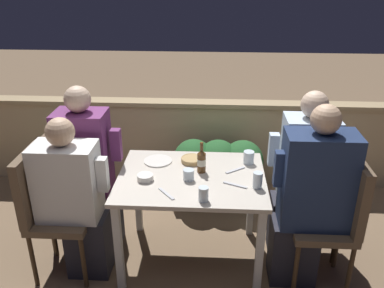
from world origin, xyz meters
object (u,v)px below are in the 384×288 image
(person_purple_stripe, at_px, (90,170))
(person_navy_jumper, at_px, (310,199))
(person_white_polo, at_px, (75,200))
(chair_left_far, at_px, (66,180))
(person_blue_shirt, at_px, (301,176))
(chair_left_near, at_px, (47,203))
(potted_plant, at_px, (55,162))
(beer_bottle, at_px, (201,161))
(chair_right_far, at_px, (327,188))
(chair_right_near, at_px, (338,211))

(person_purple_stripe, relative_size, person_navy_jumper, 1.00)
(person_white_polo, distance_m, chair_left_far, 0.37)
(person_white_polo, relative_size, person_blue_shirt, 0.92)
(chair_left_near, distance_m, potted_plant, 1.04)
(person_purple_stripe, bearing_deg, person_navy_jumper, -11.39)
(chair_left_far, xyz_separation_m, person_blue_shirt, (1.78, -0.01, 0.09))
(person_navy_jumper, relative_size, beer_bottle, 5.79)
(chair_left_near, bearing_deg, person_navy_jumper, 0.23)
(potted_plant, bearing_deg, chair_right_far, -15.61)
(beer_bottle, bearing_deg, chair_left_near, -167.83)
(person_white_polo, distance_m, chair_right_far, 1.83)
(person_purple_stripe, height_order, potted_plant, person_purple_stripe)
(chair_right_far, relative_size, person_blue_shirt, 0.73)
(person_purple_stripe, height_order, person_blue_shirt, person_purple_stripe)
(chair_left_near, distance_m, chair_left_far, 0.33)
(chair_right_near, bearing_deg, person_white_polo, -179.77)
(chair_left_far, distance_m, person_purple_stripe, 0.22)
(chair_right_far, xyz_separation_m, person_blue_shirt, (-0.20, -0.00, 0.09))
(chair_left_near, xyz_separation_m, person_navy_jumper, (1.80, 0.01, 0.09))
(chair_left_near, relative_size, person_purple_stripe, 0.72)
(person_purple_stripe, xyz_separation_m, chair_right_near, (1.78, -0.32, -0.10))
(person_navy_jumper, height_order, beer_bottle, person_navy_jumper)
(person_white_polo, xyz_separation_m, potted_plant, (-0.53, 0.97, -0.21))
(person_white_polo, xyz_separation_m, chair_right_far, (1.80, 0.32, -0.03))
(chair_right_far, distance_m, beer_bottle, 0.97)
(chair_left_near, height_order, potted_plant, chair_left_near)
(chair_right_near, distance_m, chair_right_far, 0.31)
(person_white_polo, xyz_separation_m, chair_left_far, (-0.18, 0.33, -0.03))
(person_purple_stripe, xyz_separation_m, chair_right_far, (1.78, -0.01, -0.10))
(person_blue_shirt, bearing_deg, person_white_polo, -168.82)
(chair_left_far, xyz_separation_m, chair_right_far, (1.98, -0.01, 0.00))
(chair_left_near, bearing_deg, chair_left_far, 85.91)
(person_white_polo, height_order, beer_bottle, person_white_polo)
(person_blue_shirt, bearing_deg, chair_left_far, 179.70)
(beer_bottle, bearing_deg, person_blue_shirt, 6.60)
(chair_left_far, height_order, person_blue_shirt, person_blue_shirt)
(person_navy_jumper, relative_size, chair_right_far, 1.39)
(beer_bottle, bearing_deg, chair_right_far, 5.19)
(person_navy_jumper, bearing_deg, beer_bottle, 162.97)
(person_blue_shirt, bearing_deg, person_navy_jumper, -89.97)
(chair_left_near, distance_m, beer_bottle, 1.12)
(chair_left_far, bearing_deg, person_blue_shirt, -0.30)
(chair_right_near, distance_m, person_navy_jumper, 0.22)
(chair_right_near, height_order, person_blue_shirt, person_blue_shirt)
(chair_right_far, distance_m, person_blue_shirt, 0.22)
(person_white_polo, bearing_deg, chair_right_near, 0.23)
(beer_bottle, relative_size, potted_plant, 0.35)
(person_purple_stripe, xyz_separation_m, beer_bottle, (0.85, -0.09, 0.15))
(person_white_polo, relative_size, person_navy_jumper, 0.91)
(person_purple_stripe, relative_size, potted_plant, 2.02)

